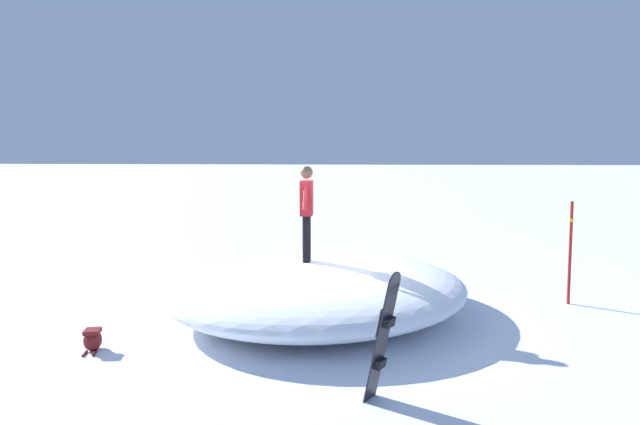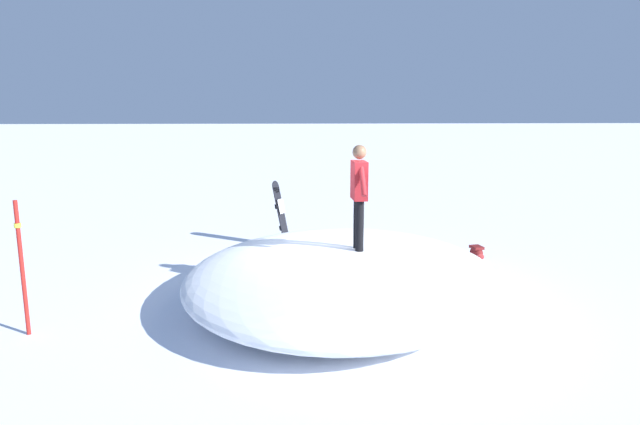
{
  "view_description": "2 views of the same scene",
  "coord_description": "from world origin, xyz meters",
  "px_view_note": "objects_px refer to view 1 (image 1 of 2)",
  "views": [
    {
      "loc": [
        0.77,
        -10.57,
        2.97
      ],
      "look_at": [
        -0.12,
        -0.03,
        1.91
      ],
      "focal_mm": 34.83,
      "sensor_mm": 36.0,
      "label": 1
    },
    {
      "loc": [
        0.77,
        9.42,
        3.26
      ],
      "look_at": [
        0.18,
        -0.01,
        1.47
      ],
      "focal_mm": 30.58,
      "sensor_mm": 36.0,
      "label": 2
    }
  ],
  "objects_px": {
    "snowboarder_standing": "(307,206)",
    "trail_marker_pole": "(570,251)",
    "backpack_near": "(93,339)",
    "snowboard_primary_upright": "(384,334)"
  },
  "relations": [
    {
      "from": "snowboarder_standing",
      "to": "trail_marker_pole",
      "type": "height_order",
      "value": "snowboarder_standing"
    },
    {
      "from": "backpack_near",
      "to": "trail_marker_pole",
      "type": "height_order",
      "value": "trail_marker_pole"
    },
    {
      "from": "snowboard_primary_upright",
      "to": "trail_marker_pole",
      "type": "xyz_separation_m",
      "value": [
        3.67,
        5.06,
        0.22
      ]
    },
    {
      "from": "snowboarder_standing",
      "to": "backpack_near",
      "type": "bearing_deg",
      "value": -139.87
    },
    {
      "from": "snowboarder_standing",
      "to": "trail_marker_pole",
      "type": "bearing_deg",
      "value": 11.57
    },
    {
      "from": "snowboarder_standing",
      "to": "backpack_near",
      "type": "distance_m",
      "value": 4.25
    },
    {
      "from": "backpack_near",
      "to": "trail_marker_pole",
      "type": "bearing_deg",
      "value": 23.8
    },
    {
      "from": "snowboarder_standing",
      "to": "snowboard_primary_upright",
      "type": "bearing_deg",
      "value": -71.64
    },
    {
      "from": "snowboarder_standing",
      "to": "trail_marker_pole",
      "type": "xyz_separation_m",
      "value": [
        5.01,
        1.02,
        -0.91
      ]
    },
    {
      "from": "snowboard_primary_upright",
      "to": "backpack_near",
      "type": "xyz_separation_m",
      "value": [
        -4.29,
        1.55,
        -0.65
      ]
    }
  ]
}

